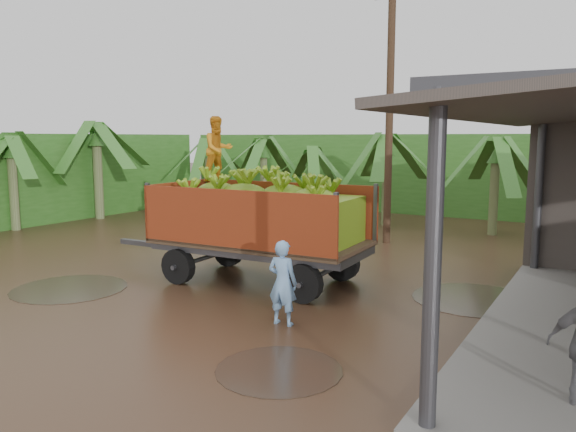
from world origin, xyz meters
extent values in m
plane|color=black|center=(0.00, 0.00, 0.00)|extent=(100.00, 100.00, 0.00)
cube|color=#2D661E|center=(-2.00, 16.00, 1.80)|extent=(22.00, 3.00, 3.60)
cube|color=#2D661E|center=(-14.00, 4.00, 1.80)|extent=(3.00, 18.00, 3.60)
cube|color=#47474C|center=(-3.69, 0.96, 0.61)|extent=(2.00, 0.21, 0.13)
imported|color=orange|center=(-1.77, 1.53, 3.16)|extent=(0.90, 0.99, 1.66)
imported|color=#77A6DA|center=(1.84, -1.28, 0.80)|extent=(0.60, 0.41, 1.59)
cylinder|color=#47301E|center=(0.56, 7.47, 4.22)|extent=(0.24, 0.24, 8.45)
camera|label=1|loc=(7.06, -9.90, 3.45)|focal=35.00mm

